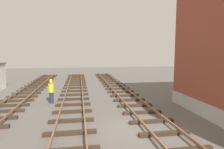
# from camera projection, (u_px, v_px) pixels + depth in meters

# --- Properties ---
(ground_plane) EXTENTS (80.00, 80.00, 0.00)m
(ground_plane) POSITION_uv_depth(u_px,v_px,m) (134.00, 130.00, 9.66)
(ground_plane) COLOR #605B56
(track_near_building) EXTENTS (2.50, 48.35, 0.32)m
(track_near_building) POSITION_uv_depth(u_px,v_px,m) (158.00, 126.00, 9.85)
(track_near_building) COLOR #38281C
(track_near_building) RESTS_ON ground
(track_centre) EXTENTS (2.50, 48.35, 0.32)m
(track_centre) POSITION_uv_depth(u_px,v_px,m) (70.00, 132.00, 9.12)
(track_centre) COLOR #38281C
(track_centre) RESTS_ON ground
(track_worker_foreground) EXTENTS (0.40, 0.40, 1.87)m
(track_worker_foreground) POSITION_uv_depth(u_px,v_px,m) (51.00, 91.00, 14.66)
(track_worker_foreground) COLOR #262D4C
(track_worker_foreground) RESTS_ON ground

